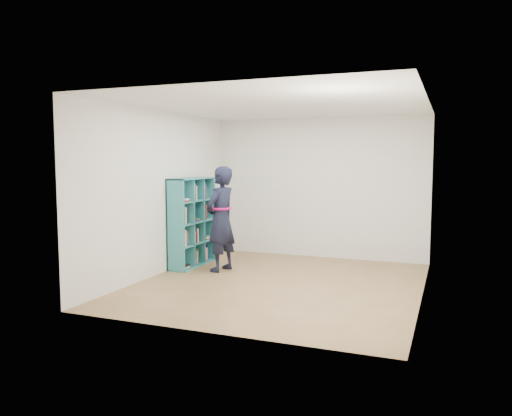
% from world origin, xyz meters
% --- Properties ---
extents(floor, '(4.50, 4.50, 0.00)m').
position_xyz_m(floor, '(0.00, 0.00, 0.00)').
color(floor, brown).
rests_on(floor, ground).
extents(ceiling, '(4.50, 4.50, 0.00)m').
position_xyz_m(ceiling, '(0.00, 0.00, 2.60)').
color(ceiling, white).
rests_on(ceiling, wall_back).
extents(wall_left, '(0.02, 4.50, 2.60)m').
position_xyz_m(wall_left, '(-2.00, 0.00, 1.30)').
color(wall_left, silver).
rests_on(wall_left, floor).
extents(wall_right, '(0.02, 4.50, 2.60)m').
position_xyz_m(wall_right, '(2.00, 0.00, 1.30)').
color(wall_right, silver).
rests_on(wall_right, floor).
extents(wall_back, '(4.00, 0.02, 2.60)m').
position_xyz_m(wall_back, '(0.00, 2.25, 1.30)').
color(wall_back, silver).
rests_on(wall_back, floor).
extents(wall_front, '(4.00, 0.02, 2.60)m').
position_xyz_m(wall_front, '(0.00, -2.25, 1.30)').
color(wall_front, silver).
rests_on(wall_front, floor).
extents(bookshelf, '(0.33, 1.14, 1.52)m').
position_xyz_m(bookshelf, '(-1.85, 0.68, 0.74)').
color(bookshelf, teal).
rests_on(bookshelf, floor).
extents(person, '(0.53, 0.70, 1.72)m').
position_xyz_m(person, '(-1.18, 0.49, 0.86)').
color(person, black).
rests_on(person, floor).
extents(smartphone, '(0.02, 0.11, 0.14)m').
position_xyz_m(smartphone, '(-1.30, 0.61, 0.97)').
color(smartphone, silver).
rests_on(smartphone, person).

